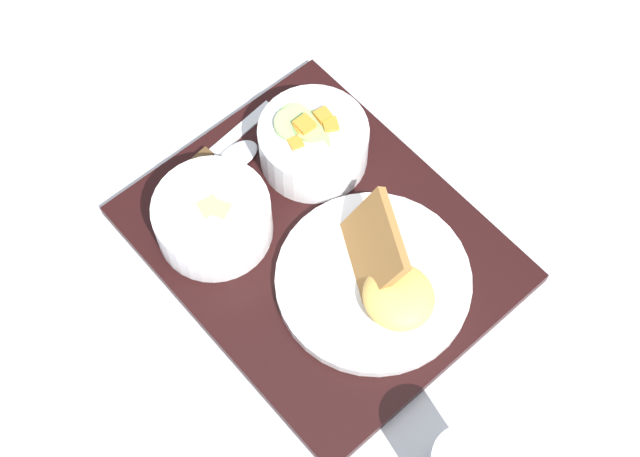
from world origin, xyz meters
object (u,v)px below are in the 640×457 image
(plate_main, at_px, (378,280))
(knife, at_px, (201,162))
(bowl_salad, at_px, (313,142))
(spoon, at_px, (222,166))
(bowl_soup, at_px, (213,217))

(plate_main, xyz_separation_m, knife, (-0.25, -0.07, -0.01))
(bowl_salad, distance_m, plate_main, 0.18)
(bowl_salad, bearing_deg, plate_main, -12.72)
(spoon, bearing_deg, knife, 130.55)
(knife, bearing_deg, plate_main, -84.62)
(bowl_salad, xyz_separation_m, spoon, (-0.05, -0.10, -0.03))
(plate_main, bearing_deg, bowl_salad, 167.28)
(bowl_salad, relative_size, spoon, 0.86)
(plate_main, bearing_deg, spoon, -166.16)
(spoon, bearing_deg, bowl_soup, -131.27)
(bowl_soup, height_order, spoon, bowl_soup)
(bowl_soup, relative_size, knife, 0.76)
(bowl_salad, relative_size, knife, 0.74)
(bowl_salad, bearing_deg, bowl_soup, -84.23)
(spoon, bearing_deg, bowl_salad, -31.01)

